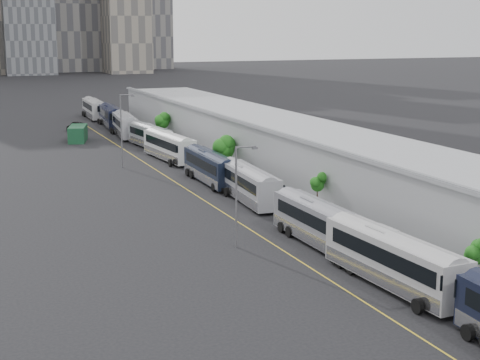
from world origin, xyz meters
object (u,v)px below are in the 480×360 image
bus_2 (393,265)px  bus_9 (111,118)px  bus_8 (125,127)px  bus_3 (320,227)px  bus_10 (94,110)px  street_lamp_far (122,126)px  bus_6 (169,149)px  street_lamp_near (238,189)px  suv (76,126)px  bus_4 (249,187)px  bus_7 (150,138)px  shipping_container (78,134)px  bus_5 (210,170)px

bus_2 → bus_9: size_ratio=1.00×
bus_8 → bus_9: size_ratio=0.99×
bus_3 → bus_10: bearing=89.6°
bus_3 → street_lamp_far: (-7.18, 42.12, 4.02)m
bus_6 → bus_8: bearing=85.9°
bus_8 → street_lamp_far: (-7.11, -28.82, 3.97)m
street_lamp_near → suv: (0.06, 80.26, -4.30)m
suv → bus_4: bearing=-61.6°
bus_6 → bus_7: size_ratio=1.07×
street_lamp_near → suv: bearing=90.0°
bus_6 → shipping_container: size_ratio=2.05×
bus_3 → bus_6: (0.19, 45.35, 0.05)m
street_lamp_near → bus_6: bearing=80.9°
bus_8 → street_lamp_near: (-6.61, -68.69, 3.37)m
bus_3 → bus_5: (0.27, 28.41, -0.01)m
bus_5 → suv: size_ratio=2.43×
bus_4 → bus_7: bus_4 is taller
bus_6 → bus_9: (0.39, 39.71, 0.01)m
bus_5 → street_lamp_far: street_lamp_far is taller
street_lamp_far → bus_6: bearing=23.7°
bus_10 → bus_5: bearing=-88.0°
bus_2 → bus_5: (0.39, 39.61, -0.08)m
bus_2 → street_lamp_near: street_lamp_near is taller
bus_2 → bus_5: bearing=86.4°
bus_10 → bus_7: bearing=-87.5°
bus_2 → shipping_container: (-8.54, 79.63, -0.40)m
bus_4 → bus_7: (-0.10, 39.82, -0.06)m
bus_6 → suv: size_ratio=2.54×
bus_9 → suv: bearing=-156.4°
bus_9 → street_lamp_far: (-7.75, -42.94, 3.96)m
bus_4 → shipping_container: 51.93m
bus_7 → shipping_container: bus_7 is taller
bus_4 → shipping_container: size_ratio=1.99×
bus_7 → street_lamp_near: bearing=-103.3°
bus_2 → bus_9: 96.27m
bus_3 → bus_4: (0.66, 17.34, -0.00)m
bus_5 → street_lamp_far: 16.12m
street_lamp_far → bus_2: bearing=-82.5°
bus_7 → bus_6: bearing=-97.6°
bus_7 → bus_9: size_ratio=0.93×
shipping_container → bus_8: bearing=32.2°
bus_6 → shipping_container: (-8.84, 23.07, -0.38)m
bus_9 → street_lamp_near: (-7.26, -82.82, 3.36)m
bus_4 → bus_2: bearing=-88.0°
bus_10 → street_lamp_far: bearing=-95.3°
bus_2 → bus_4: (0.77, 28.54, -0.08)m
bus_3 → shipping_container: bus_3 is taller
bus_3 → bus_4: bearing=87.5°
bus_7 → street_lamp_near: size_ratio=1.47×
bus_4 → bus_7: size_ratio=1.04×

